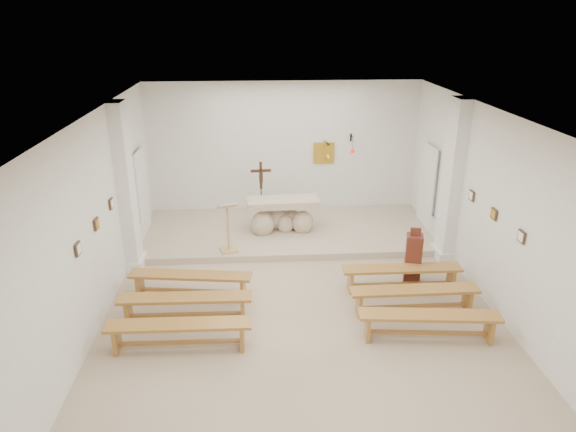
{
  "coord_description": "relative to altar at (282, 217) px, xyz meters",
  "views": [
    {
      "loc": [
        -0.76,
        -8.04,
        5.03
      ],
      "look_at": [
        -0.12,
        1.6,
        1.22
      ],
      "focal_mm": 32.0,
      "sensor_mm": 36.0,
      "label": 1
    }
  ],
  "objects": [
    {
      "name": "wall_left",
      "position": [
        -3.36,
        -3.4,
        1.26
      ],
      "size": [
        0.02,
        10.0,
        3.5
      ],
      "primitive_type": "cube",
      "color": "white",
      "rests_on": "ground"
    },
    {
      "name": "station_frame_right_front",
      "position": [
        3.6,
        -4.2,
        1.23
      ],
      "size": [
        0.03,
        0.2,
        0.2
      ],
      "primitive_type": "cube",
      "color": "#452E1E",
      "rests_on": "wall_right"
    },
    {
      "name": "ground",
      "position": [
        0.13,
        -3.4,
        -0.49
      ],
      "size": [
        7.0,
        10.0,
        0.0
      ],
      "primitive_type": "cube",
      "color": "#CAAF92",
      "rests_on": "ground"
    },
    {
      "name": "wall_right",
      "position": [
        3.62,
        -3.4,
        1.26
      ],
      "size": [
        0.02,
        10.0,
        3.5
      ],
      "primitive_type": "cube",
      "color": "white",
      "rests_on": "ground"
    },
    {
      "name": "station_frame_left_front",
      "position": [
        -3.34,
        -4.2,
        1.23
      ],
      "size": [
        0.03,
        0.2,
        0.2
      ],
      "primitive_type": "cube",
      "color": "#452E1E",
      "rests_on": "wall_left"
    },
    {
      "name": "station_frame_right_mid",
      "position": [
        3.6,
        -3.2,
        1.23
      ],
      "size": [
        0.03,
        0.2,
        0.2
      ],
      "primitive_type": "cube",
      "color": "#452E1E",
      "rests_on": "wall_right"
    },
    {
      "name": "crucifix_stand",
      "position": [
        -0.49,
        0.35,
        0.6
      ],
      "size": [
        0.49,
        0.21,
        1.62
      ],
      "rotation": [
        0.0,
        0.0,
        0.09
      ],
      "color": "#351F11",
      "rests_on": "sanctuary_platform"
    },
    {
      "name": "gold_wall_relief",
      "position": [
        1.18,
        1.56,
        1.16
      ],
      "size": [
        0.55,
        0.04,
        0.55
      ],
      "primitive_type": "cube",
      "color": "gold",
      "rests_on": "wall_back"
    },
    {
      "name": "pilaster_left",
      "position": [
        -3.24,
        -1.4,
        1.26
      ],
      "size": [
        0.26,
        0.55,
        3.5
      ],
      "primitive_type": "cube",
      "color": "white",
      "rests_on": "ground"
    },
    {
      "name": "station_frame_right_rear",
      "position": [
        3.6,
        -2.2,
        1.23
      ],
      "size": [
        0.03,
        0.2,
        0.2
      ],
      "primitive_type": "cube",
      "color": "#452E1E",
      "rests_on": "wall_right"
    },
    {
      "name": "bench_left_third",
      "position": [
        -1.89,
        -4.43,
        -0.12
      ],
      "size": [
        2.31,
        0.41,
        0.49
      ],
      "rotation": [
        0.0,
        0.0,
        -0.02
      ],
      "color": "#A97331",
      "rests_on": "ground"
    },
    {
      "name": "wall_back",
      "position": [
        0.13,
        1.59,
        1.26
      ],
      "size": [
        7.0,
        0.02,
        3.5
      ],
      "primitive_type": "cube",
      "color": "white",
      "rests_on": "ground"
    },
    {
      "name": "station_frame_left_rear",
      "position": [
        -3.34,
        -2.2,
        1.23
      ],
      "size": [
        0.03,
        0.2,
        0.2
      ],
      "primitive_type": "cube",
      "color": "#452E1E",
      "rests_on": "wall_left"
    },
    {
      "name": "donation_pedestal",
      "position": [
        2.46,
        -2.48,
        0.03
      ],
      "size": [
        0.39,
        0.39,
        1.18
      ],
      "rotation": [
        0.0,
        0.0,
        -0.25
      ],
      "color": "#5C291A",
      "rests_on": "ground"
    },
    {
      "name": "sanctuary_platform",
      "position": [
        0.13,
        0.1,
        -0.41
      ],
      "size": [
        6.98,
        3.0,
        0.15
      ],
      "primitive_type": "cube",
      "color": "#BAA68F",
      "rests_on": "ground"
    },
    {
      "name": "radiator_left",
      "position": [
        -3.3,
        -0.7,
        -0.22
      ],
      "size": [
        0.1,
        0.85,
        0.52
      ],
      "primitive_type": "cube",
      "color": "silver",
      "rests_on": "ground"
    },
    {
      "name": "station_frame_left_mid",
      "position": [
        -3.34,
        -3.2,
        1.23
      ],
      "size": [
        0.03,
        0.2,
        0.2
      ],
      "primitive_type": "cube",
      "color": "#452E1E",
      "rests_on": "wall_left"
    },
    {
      "name": "pilaster_right",
      "position": [
        3.5,
        -1.4,
        1.26
      ],
      "size": [
        0.26,
        0.55,
        3.5
      ],
      "primitive_type": "cube",
      "color": "white",
      "rests_on": "ground"
    },
    {
      "name": "bench_right_third",
      "position": [
        2.16,
        -4.43,
        -0.12
      ],
      "size": [
        2.33,
        0.59,
        0.49
      ],
      "rotation": [
        0.0,
        0.0,
        -0.1
      ],
      "color": "#A97331",
      "rests_on": "ground"
    },
    {
      "name": "bench_left_second",
      "position": [
        -1.89,
        -3.6,
        -0.12
      ],
      "size": [
        2.31,
        0.42,
        0.49
      ],
      "rotation": [
        0.0,
        0.0,
        -0.02
      ],
      "color": "#A97331",
      "rests_on": "ground"
    },
    {
      "name": "bench_right_front",
      "position": [
        2.16,
        -2.77,
        -0.12
      ],
      "size": [
        2.31,
        0.39,
        0.49
      ],
      "rotation": [
        0.0,
        0.0,
        -0.01
      ],
      "color": "#A97331",
      "rests_on": "ground"
    },
    {
      "name": "ceiling",
      "position": [
        0.13,
        -3.4,
        3.0
      ],
      "size": [
        7.0,
        10.0,
        0.02
      ],
      "primitive_type": "cube",
      "color": "silver",
      "rests_on": "wall_back"
    },
    {
      "name": "potted_plant",
      "position": [
        -0.24,
        0.8,
        -0.1
      ],
      "size": [
        0.54,
        0.5,
        0.49
      ],
      "primitive_type": "imported",
      "rotation": [
        0.0,
        0.0,
        0.33
      ],
      "color": "#2A5C24",
      "rests_on": "sanctuary_platform"
    },
    {
      "name": "sanctuary_lamp",
      "position": [
        1.88,
        1.31,
        1.32
      ],
      "size": [
        0.11,
        0.36,
        0.44
      ],
      "color": "black",
      "rests_on": "wall_back"
    },
    {
      "name": "bench_left_front",
      "position": [
        -1.89,
        -2.77,
        -0.12
      ],
      "size": [
        2.33,
        0.67,
        0.49
      ],
      "rotation": [
        0.0,
        0.0,
        -0.13
      ],
      "color": "#A97331",
      "rests_on": "ground"
    },
    {
      "name": "lectern",
      "position": [
        -1.24,
        -1.09,
        0.24
      ],
      "size": [
        0.49,
        0.44,
        1.16
      ],
      "rotation": [
        0.0,
        0.0,
        0.28
      ],
      "color": "tan",
      "rests_on": "sanctuary_platform"
    },
    {
      "name": "radiator_right",
      "position": [
        3.56,
        -0.7,
        -0.22
      ],
      "size": [
        0.1,
        0.85,
        0.52
      ],
      "primitive_type": "cube",
      "color": "silver",
      "rests_on": "ground"
    },
    {
      "name": "altar",
      "position": [
        0.0,
        0.0,
        0.0
      ],
      "size": [
        1.73,
        0.81,
        0.88
      ],
      "rotation": [
        0.0,
        0.0,
        0.05
      ],
      "color": "beige",
      "rests_on": "sanctuary_platform"
    },
    {
      "name": "bench_right_second",
      "position": [
        2.16,
        -3.6,
        -0.12
      ],
      "size": [
        2.31,
        0.38,
        0.49
      ],
      "rotation": [
        0.0,
        0.0,
        0.0
      ],
      "color": "#A97331",
      "rests_on": "ground"
    }
  ]
}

